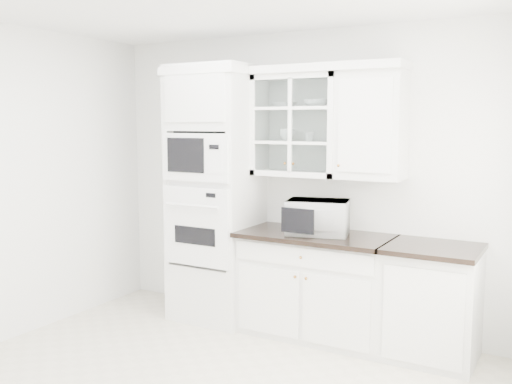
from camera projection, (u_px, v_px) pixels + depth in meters
The scene contains 12 objects.
room_shell at pixel (226, 136), 4.11m from camera, with size 4.00×3.50×2.70m.
oven_column at pixel (216, 194), 5.40m from camera, with size 0.76×0.68×2.40m.
base_cabinet_run at pixel (316, 284), 5.01m from camera, with size 1.32×0.67×0.92m.
extra_base_cabinet at pixel (432, 302), 4.52m from camera, with size 0.72×0.67×0.92m.
upper_cabinet_glass at pixel (298, 125), 5.08m from camera, with size 0.80×0.33×0.90m.
upper_cabinet_solid at pixel (372, 126), 4.75m from camera, with size 0.55×0.33×0.90m, color white.
crown_molding at pixel (287, 70), 5.05m from camera, with size 2.14×0.38×0.07m, color white.
countertop_microwave at pixel (318, 217), 4.90m from camera, with size 0.51×0.43×0.30m, color white.
bowl_a at pixel (285, 105), 5.11m from camera, with size 0.20×0.20×0.05m, color white.
bowl_b at pixel (316, 103), 4.98m from camera, with size 0.21×0.21×0.07m, color white.
cup_a at pixel (287, 135), 5.14m from camera, with size 0.14×0.14×0.11m, color white.
cup_b at pixel (309, 137), 5.03m from camera, with size 0.09×0.09×0.08m, color white.
Camera 1 is at (2.23, -3.05, 1.88)m, focal length 40.00 mm.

